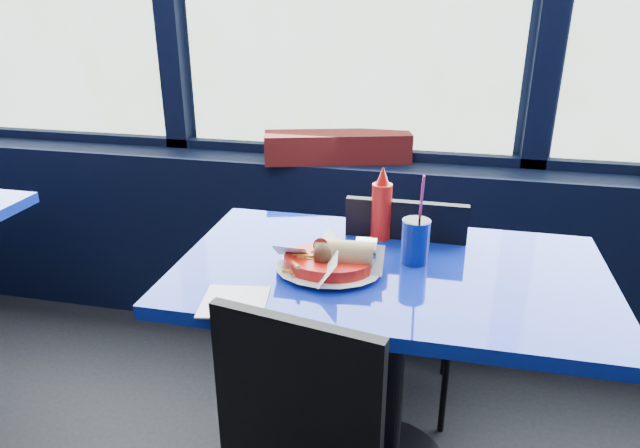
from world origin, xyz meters
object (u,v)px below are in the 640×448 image
at_px(near_table, 387,323).
at_px(chair_near_back, 403,291).
at_px(planter_box, 337,147).
at_px(food_basket, 330,261).
at_px(ketchup_bottle, 382,207).
at_px(soda_cup, 415,240).

relative_size(near_table, chair_near_back, 1.37).
distance_m(planter_box, food_basket, 0.94).
bearing_deg(ketchup_bottle, planter_box, 112.01).
bearing_deg(soda_cup, food_basket, -151.38).
height_order(near_table, ketchup_bottle, ketchup_bottle).
distance_m(food_basket, ketchup_bottle, 0.30).
bearing_deg(near_table, ketchup_bottle, 104.51).
height_order(near_table, soda_cup, soda_cup).
height_order(ketchup_bottle, soda_cup, soda_cup).
bearing_deg(soda_cup, ketchup_bottle, 127.65).
height_order(near_table, chair_near_back, chair_near_back).
relative_size(food_basket, soda_cup, 1.18).
height_order(chair_near_back, food_basket, chair_near_back).
bearing_deg(near_table, chair_near_back, 85.83).
height_order(chair_near_back, ketchup_bottle, ketchup_bottle).
height_order(food_basket, soda_cup, soda_cup).
relative_size(planter_box, soda_cup, 2.26).
distance_m(chair_near_back, soda_cup, 0.42).
xyz_separation_m(near_table, soda_cup, (0.06, 0.05, 0.25)).
relative_size(planter_box, food_basket, 1.92).
relative_size(chair_near_back, food_basket, 2.74).
bearing_deg(ketchup_bottle, chair_near_back, 57.62).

